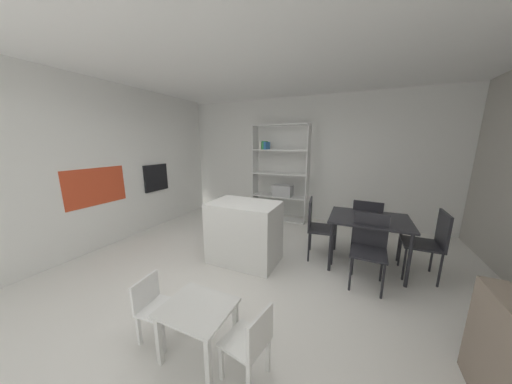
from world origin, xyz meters
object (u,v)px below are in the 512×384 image
object	(u,v)px
open_bookshelf	(279,180)
dining_chair_window_side	(431,239)
dining_chair_far	(367,221)
child_chair_left	(154,305)
kitchen_island	(244,232)
dining_chair_island_side	(316,223)
child_table	(198,315)
dining_table	(369,223)
built_in_oven	(156,178)
dining_chair_near	(369,243)
child_chair_right	(251,341)

from	to	relation	value
open_bookshelf	dining_chair_window_side	bearing A→B (deg)	-30.14
open_bookshelf	dining_chair_far	distance (m)	2.19
dining_chair_window_side	child_chair_left	bearing A→B (deg)	-49.18
kitchen_island	dining_chair_far	distance (m)	1.99
child_chair_left	dining_chair_island_side	size ratio (longest dim) A/B	0.62
kitchen_island	child_table	xyz separation A→B (m)	(0.38, -1.60, -0.07)
dining_chair_far	dining_chair_island_side	world-z (taller)	dining_chair_island_side
child_table	dining_table	size ratio (longest dim) A/B	0.53
child_chair_left	kitchen_island	bearing A→B (deg)	-9.70
dining_table	dining_chair_window_side	size ratio (longest dim) A/B	1.14
kitchen_island	built_in_oven	bearing A→B (deg)	165.30
dining_table	dining_chair_island_side	distance (m)	0.75
dining_chair_far	dining_chair_island_side	bearing A→B (deg)	36.55
dining_chair_window_side	dining_chair_island_side	world-z (taller)	dining_chair_island_side
open_bookshelf	child_table	distance (m)	3.80
built_in_oven	dining_chair_near	xyz separation A→B (m)	(4.15, -0.49, -0.52)
open_bookshelf	child_table	world-z (taller)	open_bookshelf
kitchen_island	child_chair_left	xyz separation A→B (m)	(-0.11, -1.61, -0.13)
child_chair_right	dining_chair_island_side	world-z (taller)	dining_chair_island_side
built_in_oven	dining_chair_near	bearing A→B (deg)	-6.79
child_chair_left	dining_chair_island_side	distance (m)	2.45
dining_chair_far	dining_table	bearing A→B (deg)	95.31
child_chair_left	child_table	bearing A→B (deg)	-95.04
kitchen_island	dining_chair_island_side	distance (m)	1.13
built_in_oven	kitchen_island	bearing A→B (deg)	-14.70
child_table	dining_chair_window_side	distance (m)	3.02
child_chair_right	child_chair_left	size ratio (longest dim) A/B	1.06
child_chair_right	dining_chair_island_side	size ratio (longest dim) A/B	0.66
built_in_oven	dining_table	xyz separation A→B (m)	(4.15, -0.06, -0.39)
child_chair_right	child_table	bearing A→B (deg)	-80.93
built_in_oven	child_chair_right	world-z (taller)	built_in_oven
child_table	dining_chair_window_side	bearing A→B (deg)	46.66
dining_chair_island_side	child_table	bearing A→B (deg)	157.89
built_in_oven	dining_chair_far	size ratio (longest dim) A/B	0.66
built_in_oven	dining_table	bearing A→B (deg)	-0.76
dining_chair_island_side	child_chair_left	bearing A→B (deg)	146.61
open_bookshelf	dining_chair_far	world-z (taller)	open_bookshelf
child_chair_right	dining_chair_far	bearing A→B (deg)	173.11
dining_chair_near	dining_chair_far	xyz separation A→B (m)	(-0.01, 0.89, 0.01)
built_in_oven	dining_table	world-z (taller)	built_in_oven
child_chair_left	dining_chair_near	world-z (taller)	dining_chair_near
child_chair_left	dining_chair_far	xyz separation A→B (m)	(1.81, 2.65, 0.22)
child_table	dining_table	bearing A→B (deg)	58.93
kitchen_island	child_chair_left	world-z (taller)	kitchen_island
dining_chair_far	dining_chair_island_side	size ratio (longest dim) A/B	0.96
dining_table	dining_chair_near	size ratio (longest dim) A/B	1.16
kitchen_island	dining_chair_near	bearing A→B (deg)	4.96
built_in_oven	dining_chair_near	size ratio (longest dim) A/B	0.65
open_bookshelf	dining_table	world-z (taller)	open_bookshelf
child_chair_right	dining_chair_window_side	xyz separation A→B (m)	(1.57, 2.20, 0.21)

